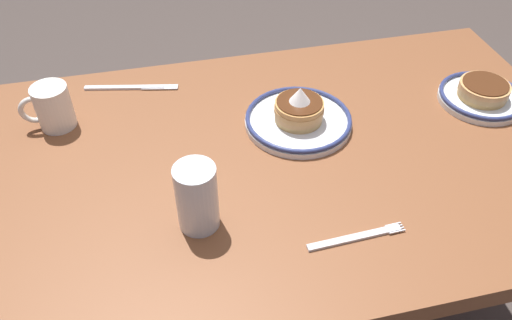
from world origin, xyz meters
The scene contains 7 objects.
dining_table centered at (0.00, 0.00, 0.66)m, with size 1.39×0.83×0.73m.
plate_near_main centered at (-0.52, -0.08, 0.75)m, with size 0.20×0.20×0.05m.
plate_center_pancakes centered at (-0.07, -0.09, 0.75)m, with size 0.24×0.24×0.10m.
coffee_mug centered at (0.47, -0.21, 0.78)m, with size 0.12×0.08×0.10m.
drinking_glass centered at (0.20, 0.15, 0.79)m, with size 0.08×0.08×0.14m.
fork_near centered at (-0.08, 0.25, 0.73)m, with size 0.19×0.03×0.01m.
butter_knife centered at (0.30, -0.32, 0.73)m, with size 0.23×0.06×0.01m.
Camera 1 is at (0.24, 0.80, 1.48)m, focal length 36.49 mm.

